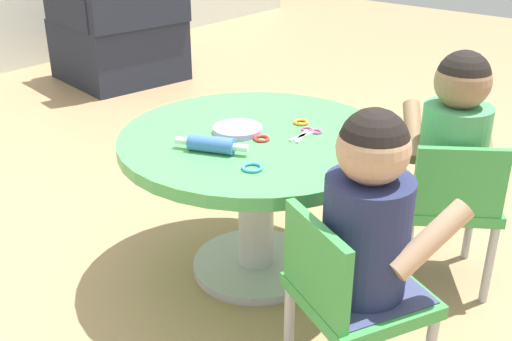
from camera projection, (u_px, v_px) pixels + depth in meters
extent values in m
plane|color=tan|center=(256.00, 268.00, 2.19)|extent=(10.00, 10.00, 0.00)
cylinder|color=silver|center=(256.00, 264.00, 2.18)|extent=(0.44, 0.44, 0.03)
cylinder|color=silver|center=(256.00, 210.00, 2.09)|extent=(0.12, 0.12, 0.47)
cylinder|color=#4CB259|center=(256.00, 140.00, 1.98)|extent=(0.88, 0.88, 0.04)
cylinder|color=#B7B7BC|center=(369.00, 304.00, 1.77)|extent=(0.03, 0.03, 0.28)
cylinder|color=#B7B7BC|center=(289.00, 329.00, 1.67)|extent=(0.03, 0.03, 0.28)
cube|color=green|center=(361.00, 295.00, 1.55)|extent=(0.40, 0.40, 0.04)
cube|color=green|center=(316.00, 265.00, 1.45)|extent=(0.14, 0.25, 0.22)
cube|color=#3F4772|center=(361.00, 294.00, 1.55)|extent=(0.36, 0.36, 0.04)
cylinder|color=navy|center=(366.00, 236.00, 1.48)|extent=(0.21, 0.21, 0.30)
sphere|color=tan|center=(373.00, 148.00, 1.38)|extent=(0.17, 0.17, 0.17)
sphere|color=black|center=(374.00, 143.00, 1.38)|extent=(0.16, 0.16, 0.16)
cylinder|color=tan|center=(430.00, 240.00, 1.42)|extent=(0.22, 0.14, 0.17)
cylinder|color=tan|center=(375.00, 199.00, 1.60)|extent=(0.22, 0.14, 0.17)
cylinder|color=#B7B7BC|center=(470.00, 223.00, 2.19)|extent=(0.03, 0.03, 0.28)
cylinder|color=#B7B7BC|center=(396.00, 220.00, 2.21)|extent=(0.03, 0.03, 0.28)
cylinder|color=#B7B7BC|center=(489.00, 264.00, 1.96)|extent=(0.03, 0.03, 0.28)
cylinder|color=#B7B7BC|center=(406.00, 261.00, 1.97)|extent=(0.03, 0.03, 0.28)
cube|color=green|center=(446.00, 200.00, 2.02)|extent=(0.42, 0.42, 0.04)
cube|color=green|center=(460.00, 182.00, 1.84)|extent=(0.17, 0.24, 0.22)
cube|color=#3F4772|center=(446.00, 199.00, 2.01)|extent=(0.38, 0.37, 0.04)
cylinder|color=#4CA566|center=(453.00, 151.00, 1.94)|extent=(0.21, 0.21, 0.30)
sphere|color=#997051|center=(463.00, 81.00, 1.85)|extent=(0.17, 0.17, 0.17)
sphere|color=black|center=(463.00, 77.00, 1.84)|extent=(0.16, 0.16, 0.16)
cylinder|color=#997051|center=(482.00, 133.00, 2.01)|extent=(0.21, 0.17, 0.17)
cylinder|color=#997051|center=(413.00, 131.00, 2.03)|extent=(0.21, 0.17, 0.17)
cube|color=#232838|center=(119.00, 49.00, 4.21)|extent=(0.81, 0.81, 0.40)
cube|color=#232838|center=(73.00, 10.00, 3.91)|extent=(0.22, 0.61, 0.20)
cylinder|color=#3F72CC|center=(211.00, 144.00, 1.83)|extent=(0.10, 0.15, 0.05)
cylinder|color=white|center=(183.00, 141.00, 1.86)|extent=(0.04, 0.05, 0.02)
cylinder|color=white|center=(241.00, 148.00, 1.81)|extent=(0.04, 0.05, 0.02)
cube|color=silver|center=(302.00, 136.00, 1.95)|extent=(0.11, 0.05, 0.01)
cube|color=silver|center=(302.00, 136.00, 1.95)|extent=(0.11, 0.03, 0.01)
torus|color=#D83F99|center=(307.00, 129.00, 2.00)|extent=(0.04, 0.04, 0.01)
torus|color=#D83F99|center=(316.00, 132.00, 1.99)|extent=(0.04, 0.04, 0.01)
cylinder|color=#CC99E5|center=(238.00, 130.00, 1.98)|extent=(0.16, 0.16, 0.02)
torus|color=#3F99D8|center=(252.00, 168.00, 1.73)|extent=(0.06, 0.06, 0.01)
torus|color=orange|center=(301.00, 122.00, 2.06)|extent=(0.05, 0.05, 0.01)
torus|color=red|center=(262.00, 139.00, 1.93)|extent=(0.05, 0.05, 0.01)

